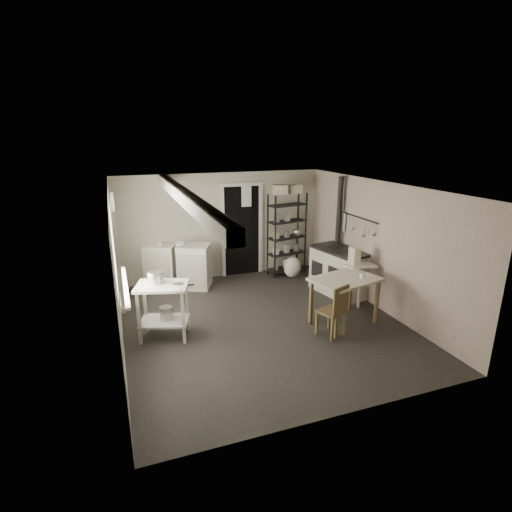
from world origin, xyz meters
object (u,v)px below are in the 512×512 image
object	(u,v)px
flour_sack	(292,267)
prep_table	(164,314)
work_table	(344,303)
chair	(331,307)
base_cabinets	(178,265)
stove	(340,272)
shelf_rack	(287,233)
stockpot	(156,279)

from	to	relation	value
flour_sack	prep_table	bearing A→B (deg)	-149.14
work_table	chair	size ratio (longest dim) A/B	1.23
base_cabinets	work_table	distance (m)	3.54
base_cabinets	chair	bearing A→B (deg)	-32.40
base_cabinets	work_table	bearing A→B (deg)	-24.38
base_cabinets	chair	distance (m)	3.52
base_cabinets	stove	size ratio (longest dim) A/B	1.19
prep_table	stove	world-z (taller)	stove
work_table	chair	bearing A→B (deg)	-144.94
prep_table	base_cabinets	distance (m)	2.20
flour_sack	work_table	bearing A→B (deg)	-93.72
prep_table	shelf_rack	xyz separation A→B (m)	(3.03, 2.12, 0.55)
stockpot	stove	world-z (taller)	stockpot
chair	prep_table	bearing A→B (deg)	140.27
chair	base_cabinets	bearing A→B (deg)	101.61
stove	chair	xyz separation A→B (m)	(-1.05, -1.49, 0.04)
stockpot	chair	bearing A→B (deg)	-20.03
stockpot	shelf_rack	size ratio (longest dim) A/B	0.14
prep_table	stockpot	bearing A→B (deg)	124.90
stove	work_table	distance (m)	1.37
prep_table	flour_sack	xyz separation A→B (m)	(3.05, 1.82, -0.16)
stove	prep_table	bearing A→B (deg)	178.84
base_cabinets	chair	size ratio (longest dim) A/B	1.59
shelf_rack	stove	world-z (taller)	shelf_rack
prep_table	chair	bearing A→B (deg)	-18.39
work_table	chair	xyz separation A→B (m)	(-0.40, -0.28, 0.10)
stove	work_table	size ratio (longest dim) A/B	1.09
prep_table	stockpot	distance (m)	0.56
prep_table	work_table	size ratio (longest dim) A/B	0.83
shelf_rack	chair	distance (m)	3.03
prep_table	chair	world-z (taller)	chair
stove	shelf_rack	bearing A→B (deg)	97.57
base_cabinets	shelf_rack	size ratio (longest dim) A/B	0.76
prep_table	stockpot	size ratio (longest dim) A/B	3.44
work_table	stockpot	bearing A→B (deg)	167.62
chair	flour_sack	world-z (taller)	chair
prep_table	flour_sack	world-z (taller)	prep_table
stockpot	base_cabinets	size ratio (longest dim) A/B	0.18
stockpot	shelf_rack	distance (m)	3.70
shelf_rack	work_table	bearing A→B (deg)	-104.11
base_cabinets	stove	bearing A→B (deg)	-1.67
base_cabinets	flour_sack	size ratio (longest dim) A/B	2.95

